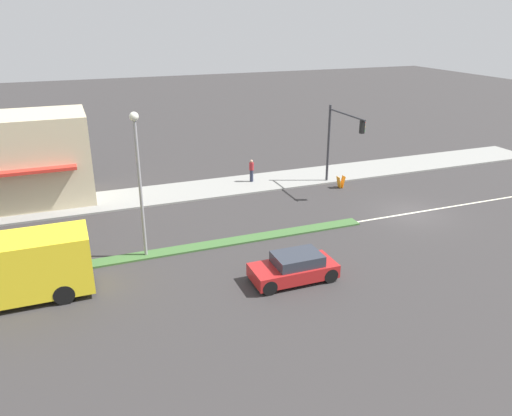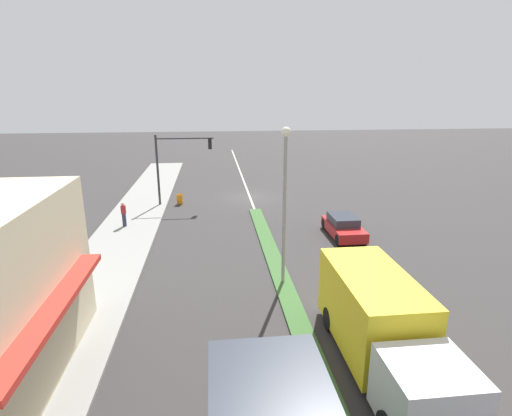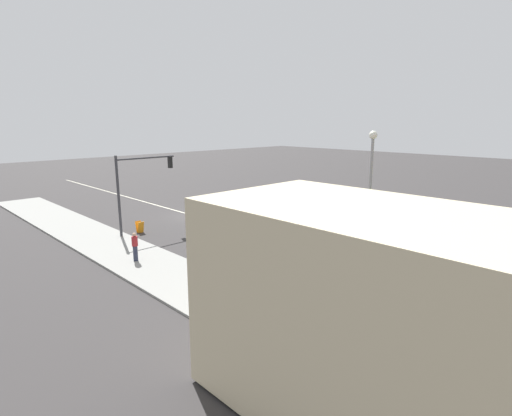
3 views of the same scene
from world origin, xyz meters
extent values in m
plane|color=#333030|center=(0.00, 18.00, 0.00)|extent=(160.00, 160.00, 0.00)
cube|color=gray|center=(9.00, 18.50, 0.06)|extent=(4.00, 73.00, 0.12)
cube|color=beige|center=(0.00, 0.00, 0.00)|extent=(0.16, 60.00, 0.01)
cube|color=red|center=(7.89, 23.02, 2.92)|extent=(0.70, 7.55, 0.20)
cylinder|color=#333338|center=(7.55, 1.87, 2.92)|extent=(0.18, 0.18, 5.60)
cylinder|color=#333338|center=(5.30, 1.87, 5.42)|extent=(4.50, 0.12, 0.12)
cube|color=black|center=(3.35, 1.87, 4.97)|extent=(0.28, 0.24, 0.84)
sphere|color=red|center=(3.35, 1.74, 5.24)|extent=(0.18, 0.18, 0.18)
sphere|color=gold|center=(3.35, 1.74, 4.97)|extent=(0.18, 0.18, 0.18)
sphere|color=green|center=(3.35, 1.74, 4.70)|extent=(0.18, 0.18, 0.18)
cylinder|color=gray|center=(0.00, 16.54, 3.60)|extent=(0.16, 0.16, 7.00)
sphere|color=silver|center=(0.00, 16.54, 7.25)|extent=(0.44, 0.44, 0.44)
cylinder|color=#282D42|center=(9.29, 7.21, 0.57)|extent=(0.26, 0.26, 0.89)
cylinder|color=maroon|center=(9.29, 7.21, 1.29)|extent=(0.34, 0.34, 0.55)
sphere|color=tan|center=(9.29, 7.21, 1.67)|extent=(0.22, 0.22, 0.22)
cube|color=orange|center=(5.98, 1.43, 0.43)|extent=(0.45, 0.21, 0.84)
cube|color=orange|center=(5.98, 1.75, 0.43)|extent=(0.45, 0.21, 0.84)
cube|color=silver|center=(-2.20, 25.68, 1.22)|extent=(2.28, 2.20, 1.90)
cube|color=yellow|center=(-2.20, 21.83, 1.57)|extent=(2.40, 5.10, 2.60)
cylinder|color=black|center=(-3.28, 20.58, 0.45)|extent=(0.28, 0.90, 0.90)
cylinder|color=black|center=(-1.12, 20.58, 0.45)|extent=(0.28, 0.90, 0.90)
cube|color=#AD1E1E|center=(-5.00, 10.52, 0.51)|extent=(1.83, 4.00, 0.63)
cube|color=#2D333D|center=(-5.00, 10.32, 1.08)|extent=(1.56, 2.20, 0.51)
cylinder|color=black|center=(-5.82, 12.06, 0.35)|extent=(0.22, 0.71, 0.71)
cylinder|color=black|center=(-4.18, 12.06, 0.35)|extent=(0.22, 0.71, 0.71)
cylinder|color=black|center=(-5.82, 8.98, 0.35)|extent=(0.22, 0.71, 0.71)
cylinder|color=black|center=(-4.18, 8.98, 0.35)|extent=(0.22, 0.71, 0.71)
camera|label=1|loc=(-23.64, 19.60, 11.68)|focal=35.00mm
camera|label=2|loc=(3.24, 33.84, 8.92)|focal=28.00mm
camera|label=3|loc=(19.58, 27.60, 7.96)|focal=28.00mm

